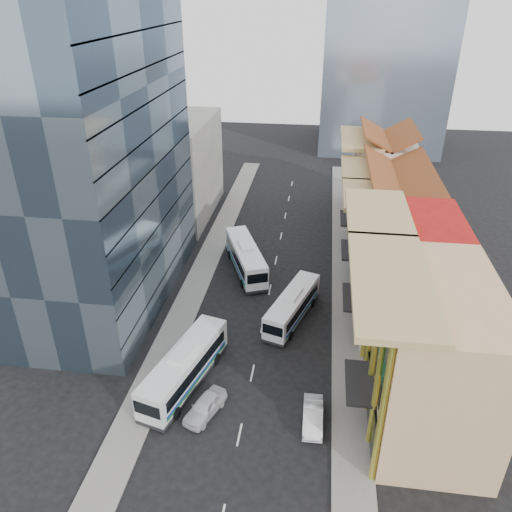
# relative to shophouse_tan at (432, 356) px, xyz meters

# --- Properties ---
(ground) EXTENTS (200.00, 200.00, 0.00)m
(ground) POSITION_rel_shophouse_tan_xyz_m (-14.00, -5.00, -6.00)
(ground) COLOR black
(ground) RESTS_ON ground
(sidewalk_right) EXTENTS (3.00, 90.00, 0.15)m
(sidewalk_right) POSITION_rel_shophouse_tan_xyz_m (-5.50, 17.00, -5.92)
(sidewalk_right) COLOR slate
(sidewalk_right) RESTS_ON ground
(sidewalk_left) EXTENTS (3.00, 90.00, 0.15)m
(sidewalk_left) POSITION_rel_shophouse_tan_xyz_m (-22.50, 17.00, -5.92)
(sidewalk_left) COLOR slate
(sidewalk_left) RESTS_ON ground
(shophouse_tan) EXTENTS (8.00, 14.00, 12.00)m
(shophouse_tan) POSITION_rel_shophouse_tan_xyz_m (0.00, 0.00, 0.00)
(shophouse_tan) COLOR #DBAF7E
(shophouse_tan) RESTS_ON ground
(shophouse_red) EXTENTS (8.00, 10.00, 12.00)m
(shophouse_red) POSITION_rel_shophouse_tan_xyz_m (0.00, 12.00, 0.00)
(shophouse_red) COLOR #B01813
(shophouse_red) RESTS_ON ground
(shophouse_cream_near) EXTENTS (8.00, 9.00, 10.00)m
(shophouse_cream_near) POSITION_rel_shophouse_tan_xyz_m (0.00, 21.50, -1.00)
(shophouse_cream_near) COLOR beige
(shophouse_cream_near) RESTS_ON ground
(shophouse_cream_mid) EXTENTS (8.00, 9.00, 10.00)m
(shophouse_cream_mid) POSITION_rel_shophouse_tan_xyz_m (0.00, 30.50, -1.00)
(shophouse_cream_mid) COLOR beige
(shophouse_cream_mid) RESTS_ON ground
(shophouse_cream_far) EXTENTS (8.00, 12.00, 11.00)m
(shophouse_cream_far) POSITION_rel_shophouse_tan_xyz_m (0.00, 41.00, -0.50)
(shophouse_cream_far) COLOR beige
(shophouse_cream_far) RESTS_ON ground
(office_tower) EXTENTS (12.00, 26.00, 30.00)m
(office_tower) POSITION_rel_shophouse_tan_xyz_m (-31.00, 14.00, 9.00)
(office_tower) COLOR #3C4E60
(office_tower) RESTS_ON ground
(office_block_far) EXTENTS (10.00, 18.00, 14.00)m
(office_block_far) POSITION_rel_shophouse_tan_xyz_m (-30.00, 37.00, 1.00)
(office_block_far) COLOR gray
(office_block_far) RESTS_ON ground
(bus_left_near) EXTENTS (5.50, 11.68, 3.65)m
(bus_left_near) POSITION_rel_shophouse_tan_xyz_m (-19.50, 0.92, -4.18)
(bus_left_near) COLOR silver
(bus_left_near) RESTS_ON ground
(bus_left_far) EXTENTS (6.78, 11.65, 3.68)m
(bus_left_far) POSITION_rel_shophouse_tan_xyz_m (-17.35, 20.93, -4.16)
(bus_left_far) COLOR white
(bus_left_far) RESTS_ON ground
(bus_right) EXTENTS (5.35, 10.36, 3.24)m
(bus_right) POSITION_rel_shophouse_tan_xyz_m (-11.11, 11.70, -4.38)
(bus_right) COLOR white
(bus_right) RESTS_ON ground
(sedan_left) EXTENTS (3.31, 4.83, 1.52)m
(sedan_left) POSITION_rel_shophouse_tan_xyz_m (-17.06, -2.24, -5.24)
(sedan_left) COLOR silver
(sedan_left) RESTS_ON ground
(sedan_right) EXTENTS (1.62, 4.39, 1.44)m
(sedan_right) POSITION_rel_shophouse_tan_xyz_m (-8.50, -2.06, -5.28)
(sedan_right) COLOR silver
(sedan_right) RESTS_ON ground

